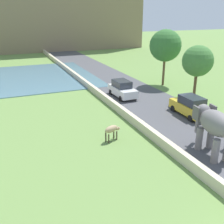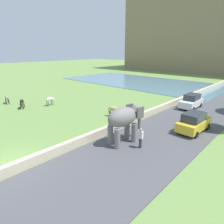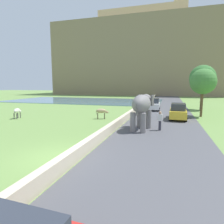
# 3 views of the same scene
# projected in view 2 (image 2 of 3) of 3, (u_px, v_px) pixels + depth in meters

# --- Properties ---
(ground_plane) EXTENTS (220.00, 220.00, 0.00)m
(ground_plane) POSITION_uv_depth(u_px,v_px,m) (9.00, 165.00, 12.64)
(ground_plane) COLOR #6B8E47
(road_surface) EXTENTS (7.00, 120.00, 0.06)m
(road_surface) POSITION_uv_depth(u_px,v_px,m) (201.00, 112.00, 23.32)
(road_surface) COLOR #4C4C51
(road_surface) RESTS_ON ground
(barrier_wall) EXTENTS (0.40, 110.00, 0.70)m
(barrier_wall) POSITION_uv_depth(u_px,v_px,m) (164.00, 107.00, 24.29)
(barrier_wall) COLOR beige
(barrier_wall) RESTS_ON ground
(lake) EXTENTS (36.00, 18.00, 0.08)m
(lake) POSITION_uv_depth(u_px,v_px,m) (139.00, 82.00, 45.55)
(lake) COLOR slate
(lake) RESTS_ON ground
(elephant) EXTENTS (1.77, 3.56, 2.99)m
(elephant) POSITION_uv_depth(u_px,v_px,m) (125.00, 119.00, 15.03)
(elephant) COLOR slate
(elephant) RESTS_ON ground
(person_beside_elephant) EXTENTS (0.36, 0.22, 1.63)m
(person_beside_elephant) POSITION_uv_depth(u_px,v_px,m) (141.00, 138.00, 14.47)
(person_beside_elephant) COLOR #33333D
(person_beside_elephant) RESTS_ON ground
(car_white) EXTENTS (1.85, 4.03, 1.80)m
(car_white) POSITION_uv_depth(u_px,v_px,m) (191.00, 101.00, 24.67)
(car_white) COLOR white
(car_white) RESTS_ON ground
(car_yellow) EXTENTS (1.91, 4.06, 1.80)m
(car_yellow) POSITION_uv_depth(u_px,v_px,m) (194.00, 122.00, 17.55)
(car_yellow) COLOR gold
(car_yellow) RESTS_ON ground
(cow_tan) EXTENTS (1.41, 0.80, 1.15)m
(cow_tan) POSITION_uv_depth(u_px,v_px,m) (113.00, 109.00, 21.59)
(cow_tan) COLOR tan
(cow_tan) RESTS_ON ground
(cow_grey) EXTENTS (1.42, 0.70, 1.15)m
(cow_grey) POSITION_uv_depth(u_px,v_px,m) (7.00, 98.00, 26.79)
(cow_grey) COLOR gray
(cow_grey) RESTS_ON ground
(cow_white) EXTENTS (0.68, 1.42, 1.15)m
(cow_white) POSITION_uv_depth(u_px,v_px,m) (50.00, 99.00, 25.88)
(cow_white) COLOR silver
(cow_white) RESTS_ON ground
(cow_black) EXTENTS (1.34, 1.04, 1.15)m
(cow_black) POSITION_uv_depth(u_px,v_px,m) (22.00, 102.00, 24.55)
(cow_black) COLOR black
(cow_black) RESTS_ON ground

